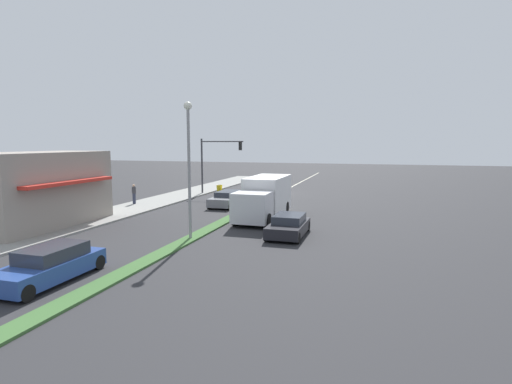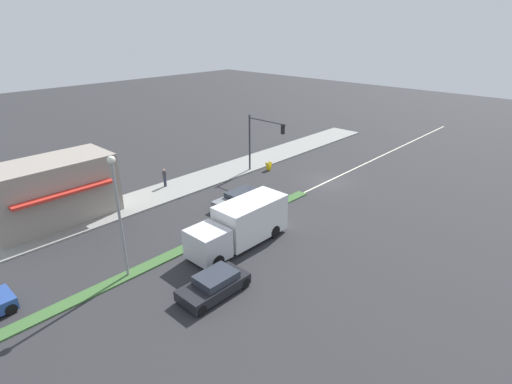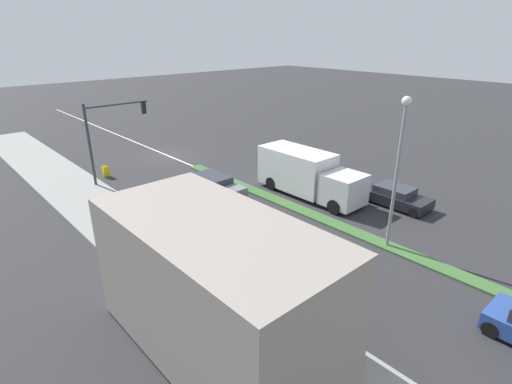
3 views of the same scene
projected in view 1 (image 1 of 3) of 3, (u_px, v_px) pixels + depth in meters
The scene contains 13 objects.
ground_plane at pixel (213, 228), 25.03m from camera, with size 160.00×160.00×0.00m, color #2B2B2D.
sidewalk_right at pixel (88, 220), 27.12m from camera, with size 4.00×73.00×0.12m, color gray.
median_strip at pixel (128, 271), 16.47m from camera, with size 0.90×46.00×0.10m, color #3D6633.
lane_marking_center at pixel (280, 193), 42.13m from camera, with size 0.16×60.00×0.01m, color beige.
building_corner_store at pixel (39, 189), 24.92m from camera, with size 4.90×8.73×4.61m.
traffic_signal_main at pixel (215, 157), 40.63m from camera, with size 4.59×0.34×5.60m.
street_lamp at pixel (189, 153), 21.44m from camera, with size 0.44×0.44×7.37m.
pedestrian at pixel (134, 194), 33.94m from camera, with size 0.34×0.34×1.68m.
warning_aframe_sign at pixel (219, 189), 42.37m from camera, with size 0.45×0.53×0.84m.
delivery_truck at pixel (265, 197), 28.18m from camera, with size 2.44×7.50×2.87m.
sedan_dark at pixel (289, 226), 22.81m from camera, with size 1.91×4.00×1.22m.
coupe_blue at pixel (50, 265), 15.31m from camera, with size 1.85×4.43×1.34m.
suv_grey at pixel (228, 199), 33.56m from camera, with size 1.88×4.60×1.25m.
Camera 1 is at (-9.68, 40.73, 5.31)m, focal length 28.00 mm.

